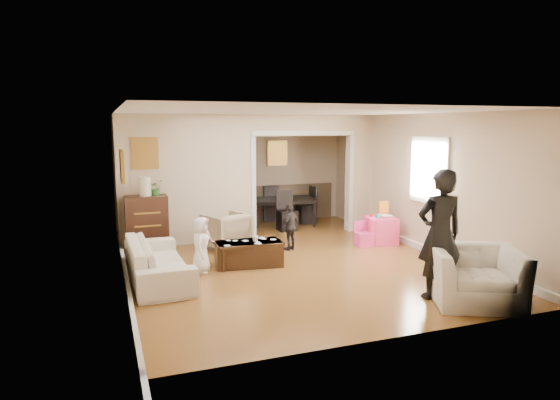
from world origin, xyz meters
name	(u,v)px	position (x,y,z in m)	size (l,w,h in m)	color
floor	(284,259)	(0.00, 0.00, 0.00)	(7.00, 7.00, 0.00)	#925B25
partition_left	(188,180)	(-1.38, 1.80, 1.30)	(2.75, 0.18, 2.60)	#CAB494
partition_right	(359,173)	(2.48, 1.80, 1.30)	(0.55, 0.18, 2.60)	#CAB494
partition_header	(303,123)	(1.10, 1.80, 2.42)	(2.22, 0.18, 0.35)	#CAB494
window_pane	(429,170)	(2.73, -0.40, 1.55)	(0.03, 0.95, 1.10)	white
framed_art_partition	(145,153)	(-2.20, 1.70, 1.85)	(0.45, 0.03, 0.55)	brown
framed_art_sofa_wall	(122,166)	(-2.71, -0.60, 1.80)	(0.03, 0.55, 0.40)	brown
framed_art_alcove	(277,153)	(1.10, 3.44, 1.70)	(0.45, 0.03, 0.55)	brown
sofa	(158,261)	(-2.24, -0.45, 0.31)	(2.14, 0.84, 0.62)	silver
armchair_back	(226,231)	(-0.78, 1.12, 0.35)	(0.75, 0.77, 0.70)	tan
armchair_front	(476,276)	(1.67, -2.91, 0.38)	(1.16, 1.02, 0.76)	silver
dresser	(147,224)	(-2.24, 1.43, 0.53)	(0.78, 0.44, 1.07)	#34190F
table_lamp	(145,186)	(-2.24, 1.43, 1.25)	(0.22, 0.22, 0.36)	#EEE9C2
potted_plant	(156,187)	(-2.04, 1.43, 1.22)	(0.27, 0.23, 0.30)	#3E7936
coffee_table	(249,253)	(-0.69, -0.14, 0.21)	(1.12, 0.56, 0.42)	#361E11
coffee_cup	(255,239)	(-0.59, -0.19, 0.47)	(0.11, 0.11, 0.10)	white
play_table	(380,230)	(2.26, 0.46, 0.27)	(0.57, 0.57, 0.55)	#FF4380
cereal_box	(383,209)	(2.38, 0.56, 0.70)	(0.20, 0.07, 0.30)	gold
cyan_cup	(378,216)	(2.16, 0.41, 0.59)	(0.08, 0.08, 0.08)	#24ABB5
toy_block	(373,215)	(2.14, 0.58, 0.57)	(0.08, 0.06, 0.05)	red
play_bowl	(386,217)	(2.31, 0.34, 0.58)	(0.23, 0.23, 0.06)	white
dining_table	(278,212)	(0.93, 2.94, 0.32)	(1.80, 1.01, 0.63)	black
adult_person	(440,234)	(1.33, -2.57, 0.90)	(0.66, 0.43, 1.81)	black
child_kneel_a	(201,245)	(-1.54, -0.29, 0.46)	(0.45, 0.29, 0.92)	white
child_kneel_b	(205,241)	(-1.39, 0.16, 0.42)	(0.41, 0.32, 0.84)	pink
child_toddler	(290,227)	(0.36, 0.61, 0.45)	(0.53, 0.22, 0.90)	black
craft_papers	(250,241)	(-0.67, -0.13, 0.42)	(0.96, 0.52, 0.00)	white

